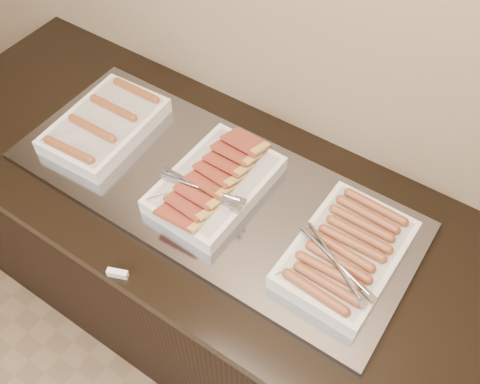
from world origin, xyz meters
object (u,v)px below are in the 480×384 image
Objects in this scene: counter at (219,270)px; dish_center at (214,183)px; warming_tray at (211,189)px; dish_left at (105,125)px; dish_right at (345,253)px.

dish_center is (0.00, -0.00, 0.50)m from counter.
dish_left is at bearing -180.00° from warming_tray.
dish_center reaches higher than dish_left.
dish_center is at bearing -12.31° from warming_tray.
warming_tray is 3.18× the size of dish_left.
counter is 5.22× the size of dish_center.
dish_center reaches higher than dish_right.
dish_left is 1.00× the size of dish_right.
counter is 0.65m from dish_right.
counter is 1.72× the size of warming_tray.
counter is 0.50m from dish_center.
dish_right is (0.83, -0.00, 0.01)m from dish_left.
dish_left reaches higher than warming_tray.
dish_left is (-0.42, -0.00, 0.50)m from counter.
counter is 0.46m from warming_tray.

